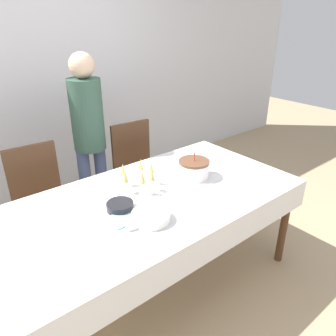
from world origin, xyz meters
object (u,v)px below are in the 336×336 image
at_px(dining_chair_far_right, 137,168).
at_px(person_standing, 88,128).
at_px(champagne_tray, 140,179).
at_px(plate_stack_main, 151,217).
at_px(plate_stack_dessert, 120,206).
at_px(dining_chair_far_left, 41,200).
at_px(birthday_cake, 194,169).

height_order(dining_chair_far_right, person_standing, person_standing).
height_order(champagne_tray, plate_stack_main, champagne_tray).
distance_m(plate_stack_dessert, person_standing, 1.08).
relative_size(dining_chair_far_left, plate_stack_dessert, 5.56).
xyz_separation_m(birthday_cake, plate_stack_dessert, (-0.67, -0.04, -0.04)).
height_order(dining_chair_far_left, plate_stack_main, dining_chair_far_left).
relative_size(dining_chair_far_left, dining_chair_far_right, 1.00).
xyz_separation_m(birthday_cake, champagne_tray, (-0.42, 0.10, 0.01)).
xyz_separation_m(plate_stack_main, plate_stack_dessert, (-0.08, 0.21, -0.00)).
xyz_separation_m(birthday_cake, person_standing, (-0.36, 0.97, 0.14)).
distance_m(dining_chair_far_right, champagne_tray, 0.90).
distance_m(dining_chair_far_right, person_standing, 0.61).
height_order(plate_stack_main, person_standing, person_standing).
xyz_separation_m(dining_chair_far_right, plate_stack_dessert, (-0.71, -0.86, 0.26)).
bearing_deg(dining_chair_far_left, birthday_cake, -42.02).
xyz_separation_m(champagne_tray, plate_stack_dessert, (-0.25, -0.15, -0.05)).
height_order(dining_chair_far_left, plate_stack_dessert, dining_chair_far_left).
bearing_deg(plate_stack_main, birthday_cake, 23.36).
bearing_deg(plate_stack_dessert, dining_chair_far_right, 50.62).
bearing_deg(person_standing, dining_chair_far_left, -164.20).
bearing_deg(plate_stack_main, person_standing, 79.13).
height_order(dining_chair_far_left, dining_chair_far_right, same).
distance_m(birthday_cake, champagne_tray, 0.44).
height_order(champagne_tray, person_standing, person_standing).
bearing_deg(plate_stack_dessert, dining_chair_far_left, 105.09).
distance_m(champagne_tray, person_standing, 0.88).
height_order(birthday_cake, plate_stack_dessert, birthday_cake).
relative_size(plate_stack_main, plate_stack_dessert, 1.37).
bearing_deg(dining_chair_far_left, champagne_tray, -55.92).
distance_m(dining_chair_far_left, birthday_cake, 1.26).
relative_size(dining_chair_far_left, birthday_cake, 4.11).
relative_size(dining_chair_far_right, plate_stack_dessert, 5.56).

